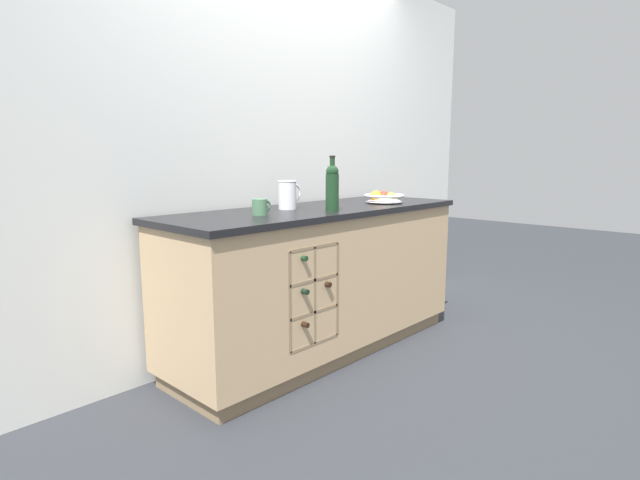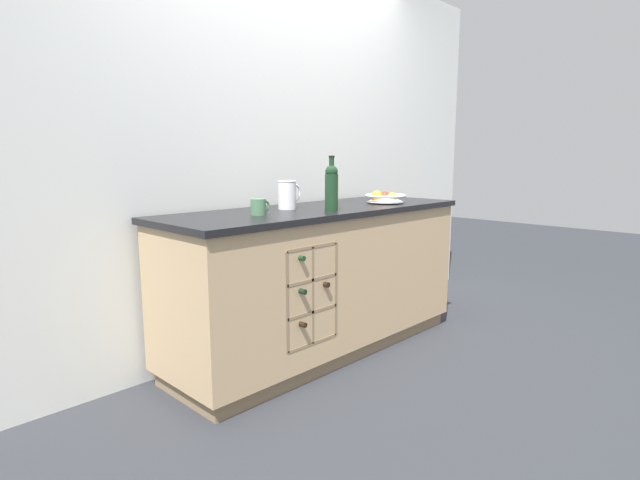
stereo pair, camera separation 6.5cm
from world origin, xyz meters
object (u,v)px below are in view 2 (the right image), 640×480
object	(u,v)px
fruit_bowl	(385,197)
white_pitcher	(288,194)
standing_wine_bottle	(331,186)
ceramic_mug	(259,207)

from	to	relation	value
fruit_bowl	white_pitcher	bearing A→B (deg)	165.62
fruit_bowl	white_pitcher	world-z (taller)	white_pitcher
white_pitcher	standing_wine_bottle	xyz separation A→B (m)	(0.10, -0.26, 0.05)
white_pitcher	ceramic_mug	xyz separation A→B (m)	(-0.31, -0.11, -0.05)
ceramic_mug	fruit_bowl	bearing A→B (deg)	-3.74
ceramic_mug	standing_wine_bottle	bearing A→B (deg)	-19.54
ceramic_mug	standing_wine_bottle	world-z (taller)	standing_wine_bottle
fruit_bowl	white_pitcher	size ratio (longest dim) A/B	1.59
fruit_bowl	standing_wine_bottle	size ratio (longest dim) A/B	0.86
white_pitcher	fruit_bowl	bearing A→B (deg)	-14.38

